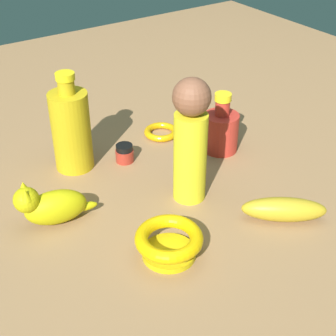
{
  "coord_description": "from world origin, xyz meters",
  "views": [
    {
      "loc": [
        0.66,
        -0.45,
        0.58
      ],
      "look_at": [
        0.0,
        0.0,
        0.05
      ],
      "focal_mm": 54.23,
      "sensor_mm": 36.0,
      "label": 1
    }
  ],
  "objects_px": {
    "nail_polish_jar": "(125,153)",
    "person_figure_adult": "(191,139)",
    "bottle_short": "(221,130)",
    "bottle_tall": "(71,129)",
    "bowl": "(169,242)",
    "cat_figurine": "(50,205)",
    "banana": "(284,209)",
    "bangle": "(161,132)"
  },
  "relations": [
    {
      "from": "nail_polish_jar",
      "to": "person_figure_adult",
      "type": "relative_size",
      "value": 0.16
    },
    {
      "from": "bottle_short",
      "to": "person_figure_adult",
      "type": "relative_size",
      "value": 0.55
    },
    {
      "from": "nail_polish_jar",
      "to": "bottle_tall",
      "type": "xyz_separation_m",
      "value": [
        -0.04,
        -0.1,
        0.07
      ]
    },
    {
      "from": "person_figure_adult",
      "to": "bowl",
      "type": "bearing_deg",
      "value": -47.28
    },
    {
      "from": "cat_figurine",
      "to": "bottle_tall",
      "type": "xyz_separation_m",
      "value": [
        -0.15,
        0.11,
        0.05
      ]
    },
    {
      "from": "nail_polish_jar",
      "to": "banana",
      "type": "xyz_separation_m",
      "value": [
        0.33,
        0.14,
        0.0
      ]
    },
    {
      "from": "bottle_short",
      "to": "bottle_tall",
      "type": "relative_size",
      "value": 0.65
    },
    {
      "from": "bangle",
      "to": "cat_figurine",
      "type": "bearing_deg",
      "value": -64.82
    },
    {
      "from": "bottle_tall",
      "to": "banana",
      "type": "relative_size",
      "value": 1.37
    },
    {
      "from": "bowl",
      "to": "bangle",
      "type": "relative_size",
      "value": 1.41
    },
    {
      "from": "bowl",
      "to": "banana",
      "type": "distance_m",
      "value": 0.23
    },
    {
      "from": "bottle_short",
      "to": "person_figure_adult",
      "type": "bearing_deg",
      "value": -57.04
    },
    {
      "from": "bottle_short",
      "to": "cat_figurine",
      "type": "bearing_deg",
      "value": -85.58
    },
    {
      "from": "bottle_tall",
      "to": "banana",
      "type": "xyz_separation_m",
      "value": [
        0.37,
        0.23,
        -0.07
      ]
    },
    {
      "from": "banana",
      "to": "bottle_tall",
      "type": "bearing_deg",
      "value": -21.27
    },
    {
      "from": "bangle",
      "to": "person_figure_adult",
      "type": "bearing_deg",
      "value": -20.87
    },
    {
      "from": "bottle_short",
      "to": "nail_polish_jar",
      "type": "height_order",
      "value": "bottle_short"
    },
    {
      "from": "bottle_short",
      "to": "nail_polish_jar",
      "type": "relative_size",
      "value": 3.46
    },
    {
      "from": "bottle_short",
      "to": "bangle",
      "type": "distance_m",
      "value": 0.15
    },
    {
      "from": "bottle_short",
      "to": "cat_figurine",
      "type": "distance_m",
      "value": 0.41
    },
    {
      "from": "bowl",
      "to": "cat_figurine",
      "type": "bearing_deg",
      "value": -146.2
    },
    {
      "from": "bowl",
      "to": "bangle",
      "type": "distance_m",
      "value": 0.41
    },
    {
      "from": "nail_polish_jar",
      "to": "bowl",
      "type": "distance_m",
      "value": 0.31
    },
    {
      "from": "banana",
      "to": "bowl",
      "type": "bearing_deg",
      "value": 27.28
    },
    {
      "from": "cat_figurine",
      "to": "bottle_tall",
      "type": "bearing_deg",
      "value": 142.28
    },
    {
      "from": "bowl",
      "to": "bangle",
      "type": "bearing_deg",
      "value": 148.41
    },
    {
      "from": "cat_figurine",
      "to": "person_figure_adult",
      "type": "height_order",
      "value": "person_figure_adult"
    },
    {
      "from": "bowl",
      "to": "bangle",
      "type": "xyz_separation_m",
      "value": [
        -0.34,
        0.21,
        -0.02
      ]
    },
    {
      "from": "bottle_tall",
      "to": "bottle_short",
      "type": "bearing_deg",
      "value": 68.32
    },
    {
      "from": "person_figure_adult",
      "to": "bangle",
      "type": "height_order",
      "value": "person_figure_adult"
    },
    {
      "from": "nail_polish_jar",
      "to": "cat_figurine",
      "type": "xyz_separation_m",
      "value": [
        0.11,
        -0.21,
        0.02
      ]
    },
    {
      "from": "person_figure_adult",
      "to": "bowl",
      "type": "height_order",
      "value": "person_figure_adult"
    },
    {
      "from": "bottle_short",
      "to": "bangle",
      "type": "relative_size",
      "value": 1.69
    },
    {
      "from": "person_figure_adult",
      "to": "bottle_tall",
      "type": "xyz_separation_m",
      "value": [
        -0.22,
        -0.13,
        -0.04
      ]
    },
    {
      "from": "person_figure_adult",
      "to": "banana",
      "type": "height_order",
      "value": "person_figure_adult"
    },
    {
      "from": "person_figure_adult",
      "to": "bottle_tall",
      "type": "height_order",
      "value": "person_figure_adult"
    },
    {
      "from": "bottle_short",
      "to": "person_figure_adult",
      "type": "xyz_separation_m",
      "value": [
        0.1,
        -0.16,
        0.08
      ]
    },
    {
      "from": "nail_polish_jar",
      "to": "bowl",
      "type": "bearing_deg",
      "value": -16.3
    },
    {
      "from": "cat_figurine",
      "to": "bangle",
      "type": "xyz_separation_m",
      "value": [
        -0.16,
        0.34,
        -0.03
      ]
    },
    {
      "from": "bottle_tall",
      "to": "bangle",
      "type": "height_order",
      "value": "bottle_tall"
    },
    {
      "from": "person_figure_adult",
      "to": "bangle",
      "type": "distance_m",
      "value": 0.27
    },
    {
      "from": "bottle_short",
      "to": "cat_figurine",
      "type": "height_order",
      "value": "bottle_short"
    }
  ]
}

